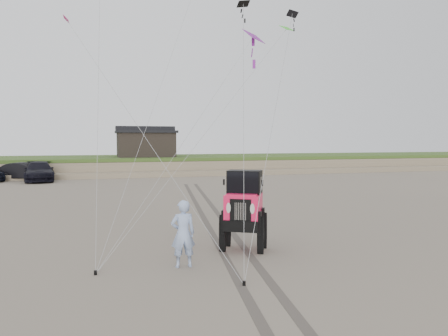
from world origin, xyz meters
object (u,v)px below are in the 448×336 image
at_px(truck_b, 25,171).
at_px(jeep, 244,219).
at_px(cabin, 146,143).
at_px(truck_c, 39,171).
at_px(man, 183,234).

distance_m(truck_b, jeep, 30.62).
relative_size(cabin, jeep, 1.15).
bearing_deg(cabin, truck_c, -141.79).
relative_size(jeep, man, 2.92).
relative_size(cabin, man, 3.36).
distance_m(jeep, man, 2.59).
height_order(truck_b, jeep, jeep).
distance_m(truck_b, man, 31.16).
relative_size(truck_c, man, 3.04).
xyz_separation_m(truck_c, man, (7.19, -28.82, 0.11)).
bearing_deg(cabin, truck_b, -149.32).
bearing_deg(man, truck_b, -74.31).
bearing_deg(truck_c, cabin, 31.25).
xyz_separation_m(cabin, jeep, (-0.58, -35.39, -2.20)).
bearing_deg(man, cabin, -94.53).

